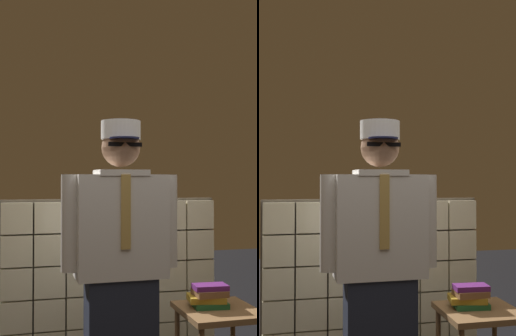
{
  "view_description": "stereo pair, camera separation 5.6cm",
  "coord_description": "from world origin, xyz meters",
  "views": [
    {
      "loc": [
        -0.75,
        -2.27,
        1.43
      ],
      "look_at": [
        -0.12,
        0.24,
        1.5
      ],
      "focal_mm": 47.24,
      "sensor_mm": 36.0,
      "label": 1
    },
    {
      "loc": [
        -0.69,
        -2.28,
        1.43
      ],
      "look_at": [
        -0.12,
        0.24,
        1.5
      ],
      "focal_mm": 47.24,
      "sensor_mm": 36.0,
      "label": 2
    }
  ],
  "objects": [
    {
      "name": "standing_person",
      "position": [
        -0.16,
        0.29,
        0.93
      ],
      "size": [
        0.71,
        0.3,
        1.78
      ],
      "rotation": [
        0.0,
        0.0,
        0.01
      ],
      "color": "#1E2333",
      "rests_on": "ground"
    },
    {
      "name": "side_table",
      "position": [
        0.59,
        0.55,
        0.47
      ],
      "size": [
        0.52,
        0.52,
        0.55
      ],
      "color": "brown",
      "rests_on": "ground"
    },
    {
      "name": "book_stack",
      "position": [
        0.54,
        0.59,
        0.62
      ],
      "size": [
        0.28,
        0.22,
        0.16
      ],
      "color": "#1E592D",
      "rests_on": "side_table"
    },
    {
      "name": "glass_block_wall",
      "position": [
        0.0,
        1.28,
        0.63
      ],
      "size": [
        1.8,
        0.1,
        1.29
      ],
      "color": "beige",
      "rests_on": "ground"
    }
  ]
}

